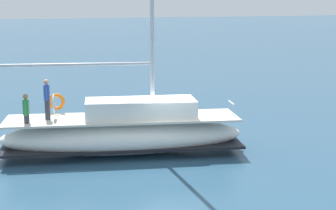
% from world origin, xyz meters
% --- Properties ---
extents(ground_plane, '(400.00, 400.00, 0.00)m').
position_xyz_m(ground_plane, '(0.00, 0.00, 0.00)').
color(ground_plane, '#284C66').
extents(main_sailboat, '(5.25, 9.87, 14.21)m').
position_xyz_m(main_sailboat, '(-0.67, -1.67, 0.92)').
color(main_sailboat, white).
rests_on(main_sailboat, ground).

